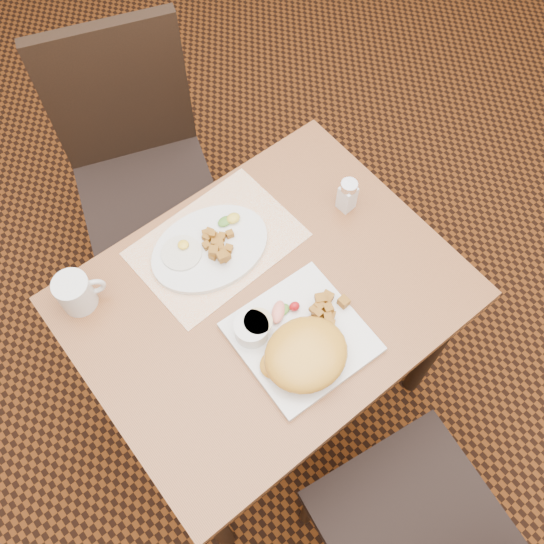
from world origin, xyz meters
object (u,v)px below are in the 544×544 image
(table, at_px, (266,314))
(chair_far, at_px, (139,161))
(plate_square, at_px, (301,337))
(plate_oval, at_px, (210,248))
(coffee_mug, at_px, (76,293))
(salt_shaker, at_px, (347,195))

(table, xyz_separation_m, chair_far, (0.04, 0.70, -0.10))
(plate_square, height_order, plate_oval, plate_oval)
(chair_far, xyz_separation_m, coffee_mug, (-0.39, -0.44, 0.26))
(chair_far, xyz_separation_m, plate_square, (-0.04, -0.84, 0.22))
(salt_shaker, bearing_deg, table, -167.23)
(table, height_order, plate_square, plate_square)
(chair_far, distance_m, salt_shaker, 0.74)
(chair_far, height_order, plate_oval, chair_far)
(table, bearing_deg, chair_far, 86.89)
(table, distance_m, plate_oval, 0.22)
(chair_far, bearing_deg, table, 106.33)
(plate_square, bearing_deg, chair_far, 87.04)
(chair_far, height_order, salt_shaker, chair_far)
(table, distance_m, plate_square, 0.18)
(plate_oval, xyz_separation_m, salt_shaker, (0.35, -0.11, 0.04))
(plate_oval, distance_m, coffee_mug, 0.34)
(coffee_mug, bearing_deg, table, -36.56)
(plate_oval, relative_size, salt_shaker, 3.05)
(plate_oval, bearing_deg, coffee_mug, 166.37)
(chair_far, xyz_separation_m, salt_shaker, (0.28, -0.63, 0.26))
(table, xyz_separation_m, coffee_mug, (-0.35, 0.26, 0.16))
(plate_oval, bearing_deg, table, -80.39)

